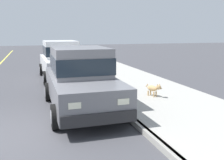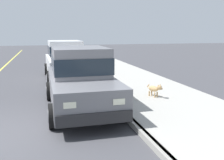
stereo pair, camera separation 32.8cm
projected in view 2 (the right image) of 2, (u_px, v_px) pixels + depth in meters
name	position (u px, v px, depth m)	size (l,w,h in m)	color
ground_plane	(0.00, 136.00, 5.97)	(80.00, 80.00, 0.00)	#424247
curb	(131.00, 121.00, 6.77)	(0.16, 64.00, 0.14)	gray
sidewalk	(191.00, 115.00, 7.23)	(3.60, 64.00, 0.14)	#A8A59E
car_grey_sedan	(80.00, 78.00, 7.85)	(2.04, 4.60, 1.92)	slate
car_white_sedan	(65.00, 59.00, 13.15)	(2.12, 4.65, 1.92)	white
dog_tan	(155.00, 89.00, 8.92)	(0.36, 0.72, 0.49)	tan
fire_hydrant	(102.00, 74.00, 11.83)	(0.34, 0.24, 0.72)	red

